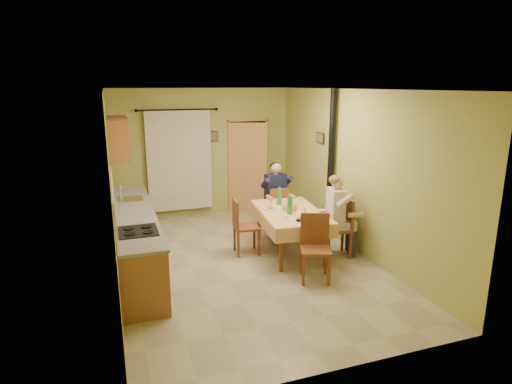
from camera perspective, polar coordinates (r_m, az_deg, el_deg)
name	(u,v)px	position (r m, az deg, el deg)	size (l,w,h in m)	color
floor	(244,261)	(7.25, -1.63, -9.19)	(4.00, 6.00, 0.01)	tan
room_shell	(243,153)	(6.74, -1.74, 5.16)	(4.04, 6.04, 2.82)	tan
kitchen_run	(135,238)	(7.17, -15.84, -5.89)	(0.64, 3.64, 1.56)	brown
upper_cabinets	(118,137)	(8.11, -17.94, 6.94)	(0.35, 1.40, 0.70)	brown
curtain	(180,160)	(9.50, -10.16, 4.18)	(1.70, 0.07, 2.22)	black
doorway	(249,165)	(9.92, -1.00, 3.57)	(0.96, 0.31, 2.15)	black
dining_table	(290,232)	(7.50, 4.56, -5.29)	(1.19, 1.81, 0.76)	#E0AF79
tableware	(294,209)	(7.26, 5.05, -2.27)	(0.78, 1.64, 0.33)	white
chair_far	(276,219)	(8.49, 2.69, -3.57)	(0.39, 0.39, 0.94)	brown
chair_near	(315,261)	(6.57, 7.87, -9.13)	(0.56, 0.56, 0.99)	brown
chair_right	(337,239)	(7.51, 10.71, -6.20)	(0.51, 0.51, 1.01)	brown
chair_left	(246,237)	(7.47, -1.40, -6.07)	(0.46, 0.46, 0.98)	brown
man_far	(276,190)	(8.34, 2.70, 0.32)	(0.58, 0.47, 1.39)	#141938
man_right	(337,206)	(7.32, 10.81, -1.90)	(0.52, 0.62, 1.39)	beige
stove_flue	(330,185)	(8.18, 9.83, 0.88)	(0.24, 0.24, 2.80)	black
picture_back	(214,136)	(9.65, -5.63, 7.41)	(0.19, 0.03, 0.23)	black
picture_right	(320,138)	(8.59, 8.54, 7.16)	(0.03, 0.31, 0.21)	brown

